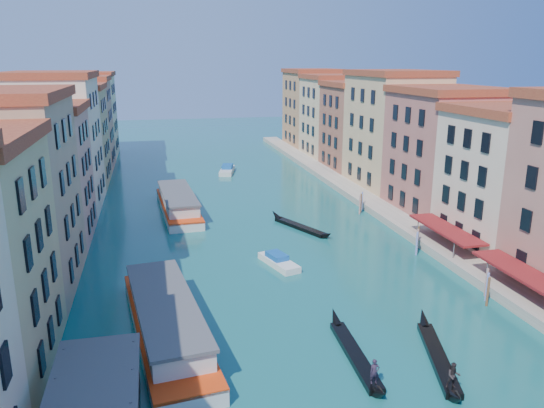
{
  "coord_description": "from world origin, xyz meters",
  "views": [
    {
      "loc": [
        -11.64,
        -15.39,
        22.55
      ],
      "look_at": [
        2.08,
        44.8,
        5.8
      ],
      "focal_mm": 35.0,
      "sensor_mm": 36.0,
      "label": 1
    }
  ],
  "objects": [
    {
      "name": "left_bank_palazzos",
      "position": [
        -26.0,
        64.68,
        9.71
      ],
      "size": [
        12.8,
        128.4,
        21.0
      ],
      "color": "beige",
      "rests_on": "ground"
    },
    {
      "name": "right_bank_palazzos",
      "position": [
        30.0,
        65.0,
        9.75
      ],
      "size": [
        12.8,
        128.4,
        21.0
      ],
      "color": "brown",
      "rests_on": "ground"
    },
    {
      "name": "quay",
      "position": [
        22.0,
        65.0,
        0.5
      ],
      "size": [
        4.0,
        140.0,
        1.0
      ],
      "primitive_type": "cube",
      "color": "gray",
      "rests_on": "ground"
    },
    {
      "name": "restaurant_awnings",
      "position": [
        22.19,
        23.0,
        2.99
      ],
      "size": [
        3.2,
        44.55,
        3.12
      ],
      "color": "maroon",
      "rests_on": "ground"
    },
    {
      "name": "mooring_poles_right",
      "position": [
        19.1,
        28.8,
        1.3
      ],
      "size": [
        1.44,
        54.24,
        3.2
      ],
      "color": "#59311E",
      "rests_on": "ground"
    },
    {
      "name": "vaporetto_near",
      "position": [
        -11.35,
        25.97,
        1.48
      ],
      "size": [
        7.61,
        22.52,
        3.28
      ],
      "rotation": [
        0.0,
        0.0,
        0.12
      ],
      "color": "silver",
      "rests_on": "ground"
    },
    {
      "name": "vaporetto_far",
      "position": [
        -8.29,
        64.37,
        1.43
      ],
      "size": [
        6.15,
        21.65,
        3.18
      ],
      "rotation": [
        0.0,
        0.0,
        0.06
      ],
      "color": "silver",
      "rests_on": "ground"
    },
    {
      "name": "gondola_fore",
      "position": [
        2.92,
        19.2,
        0.44
      ],
      "size": [
        1.74,
        13.08,
        2.61
      ],
      "rotation": [
        0.0,
        0.0,
        -0.05
      ],
      "color": "black",
      "rests_on": "ground"
    },
    {
      "name": "gondola_right",
      "position": [
        9.0,
        17.17,
        0.51
      ],
      "size": [
        4.84,
        13.06,
        2.66
      ],
      "rotation": [
        0.0,
        0.0,
        -0.29
      ],
      "color": "black",
      "rests_on": "ground"
    },
    {
      "name": "gondola_far",
      "position": [
        7.62,
        52.25,
        0.38
      ],
      "size": [
        6.32,
        12.36,
        1.86
      ],
      "rotation": [
        0.0,
        0.0,
        0.43
      ],
      "color": "black",
      "rests_on": "ground"
    },
    {
      "name": "motorboat_mid",
      "position": [
        1.62,
        39.49,
        0.52
      ],
      "size": [
        3.76,
        6.71,
        1.33
      ],
      "rotation": [
        0.0,
        0.0,
        0.29
      ],
      "color": "silver",
      "rests_on": "ground"
    },
    {
      "name": "motorboat_far",
      "position": [
        3.26,
        91.89,
        0.64
      ],
      "size": [
        4.38,
        8.3,
        1.64
      ],
      "rotation": [
        0.0,
        0.0,
        -0.25
      ],
      "color": "silver",
      "rests_on": "ground"
    }
  ]
}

